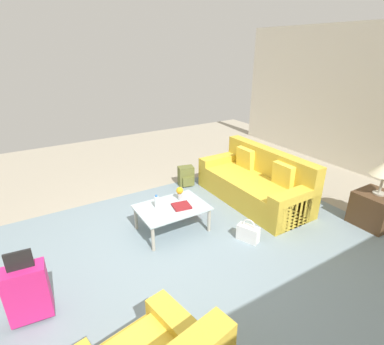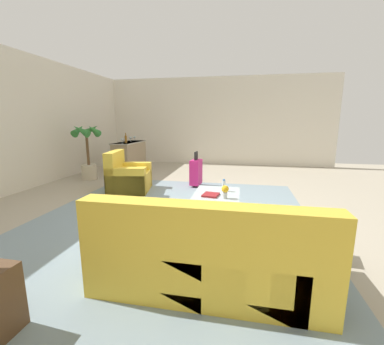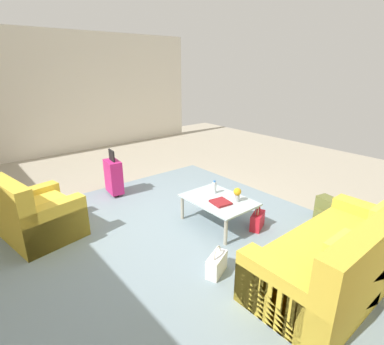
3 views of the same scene
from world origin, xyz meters
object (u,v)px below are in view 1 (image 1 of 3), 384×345
coffee_table_book (181,206)px  handbag_white (248,233)px  water_bottle (157,202)px  handbag_red (187,205)px  coffee_table (172,209)px  flower_vase (180,192)px  backpack_olive (186,176)px  couch (257,184)px  side_table (375,209)px  suitcase_magenta (28,292)px

coffee_table_book → handbag_white: (-0.69, 0.74, -0.29)m
water_bottle → handbag_white: size_ratio=0.57×
handbag_white → handbag_red: 1.22m
coffee_table → handbag_red: bearing=-142.5°
flower_vase → backpack_olive: 1.42m
flower_vase → handbag_red: size_ratio=0.57×
flower_vase → handbag_white: flower_vase is taller
water_bottle → coffee_table_book: water_bottle is taller
handbag_red → couch: bearing=169.4°
side_table → suitcase_magenta: suitcase_magenta is taller
suitcase_magenta → handbag_red: bearing=-156.8°
coffee_table → suitcase_magenta: 2.12m
couch → handbag_red: size_ratio=5.96×
coffee_table_book → suitcase_magenta: size_ratio=0.30×
flower_vase → suitcase_magenta: bearing=21.0°
couch → backpack_olive: couch is taller
water_bottle → backpack_olive: size_ratio=0.51×
flower_vase → handbag_red: 0.51m
coffee_table → side_table: size_ratio=1.83×
water_bottle → couch: bearing=180.0°
coffee_table_book → side_table: 3.04m
couch → water_bottle: (2.00, -0.00, 0.20)m
water_bottle → handbag_red: (-0.66, -0.25, -0.37)m
coffee_table_book → handbag_red: (-0.34, -0.43, -0.29)m
coffee_table_book → side_table: (-2.68, 1.42, -0.16)m
coffee_table_book → backpack_olive: (-0.88, -1.37, -0.23)m
coffee_table → handbag_red: size_ratio=2.87×
flower_vase → backpack_olive: size_ratio=0.51×
flower_vase → handbag_white: size_ratio=0.57×
flower_vase → suitcase_magenta: (2.22, 0.85, -0.17)m
couch → handbag_white: 1.36m
coffee_table_book → backpack_olive: coffee_table_book is taller
couch → suitcase_magenta: 3.88m
handbag_white → backpack_olive: 2.11m
side_table → water_bottle: bearing=-28.1°
side_table → suitcase_magenta: bearing=-9.5°
flower_vase → side_table: bearing=147.4°
water_bottle → backpack_olive: (-1.20, -1.19, -0.31)m
water_bottle → handbag_red: water_bottle is taller
coffee_table → flower_vase: 0.32m
couch → backpack_olive: 1.44m
couch → backpack_olive: bearing=-56.0°
coffee_table → coffee_table_book: 0.16m
side_table → suitcase_magenta: size_ratio=0.66×
coffee_table → water_bottle: size_ratio=5.04×
flower_vase → couch: bearing=178.2°
water_bottle → handbag_white: water_bottle is taller
water_bottle → suitcase_magenta: (1.80, 0.80, -0.15)m
couch → water_bottle: bearing=-0.0°
flower_vase → suitcase_magenta: size_ratio=0.24×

